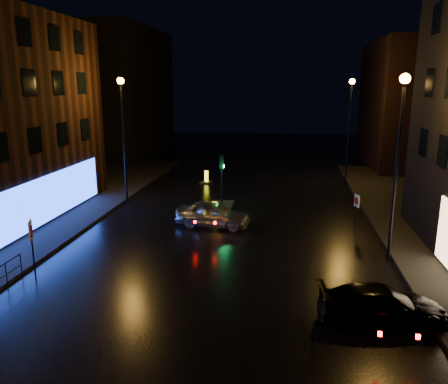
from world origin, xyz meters
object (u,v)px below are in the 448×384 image
at_px(traffic_signal, 222,199).
at_px(bollard_near, 215,217).
at_px(bollard_far, 206,180).
at_px(dark_sedan, 382,305).
at_px(road_sign_left, 31,235).
at_px(road_sign_right, 357,204).
at_px(silver_hatchback, 213,214).

distance_m(traffic_signal, bollard_near, 3.25).
relative_size(bollard_near, bollard_far, 1.07).
distance_m(dark_sedan, bollard_far, 22.88).
xyz_separation_m(dark_sedan, road_sign_left, (-13.69, 1.59, 1.24)).
bearing_deg(dark_sedan, traffic_signal, 23.09).
bearing_deg(road_sign_right, bollard_near, -26.60).
distance_m(bollard_far, road_sign_left, 19.48).
bearing_deg(silver_hatchback, traffic_signal, 8.23).
relative_size(traffic_signal, bollard_near, 2.47).
bearing_deg(traffic_signal, road_sign_right, -25.99).
height_order(traffic_signal, road_sign_right, traffic_signal).
height_order(bollard_near, road_sign_right, road_sign_right).
xyz_separation_m(dark_sedan, road_sign_right, (0.51, 9.75, 0.92)).
bearing_deg(silver_hatchback, dark_sedan, -135.47).
relative_size(traffic_signal, dark_sedan, 0.80).
xyz_separation_m(bollard_near, road_sign_right, (8.02, -0.70, 1.30)).
xyz_separation_m(traffic_signal, bollard_near, (0.06, -3.24, -0.25)).
bearing_deg(bollard_near, road_sign_right, 0.10).
relative_size(bollard_far, road_sign_left, 0.52).
bearing_deg(bollard_far, road_sign_right, -33.48).
bearing_deg(traffic_signal, bollard_far, 108.53).
xyz_separation_m(dark_sedan, bollard_far, (-9.89, 20.62, -0.40)).
distance_m(bollard_far, road_sign_right, 15.11).
distance_m(silver_hatchback, bollard_near, 1.09).
relative_size(silver_hatchback, dark_sedan, 0.98).
distance_m(traffic_signal, silver_hatchback, 4.23).
distance_m(dark_sedan, bollard_near, 12.87).
bearing_deg(silver_hatchback, bollard_far, 18.82).
height_order(traffic_signal, bollard_near, traffic_signal).
bearing_deg(road_sign_left, bollard_near, 31.68).
distance_m(bollard_near, road_sign_left, 10.91).
bearing_deg(road_sign_left, road_sign_right, 6.48).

